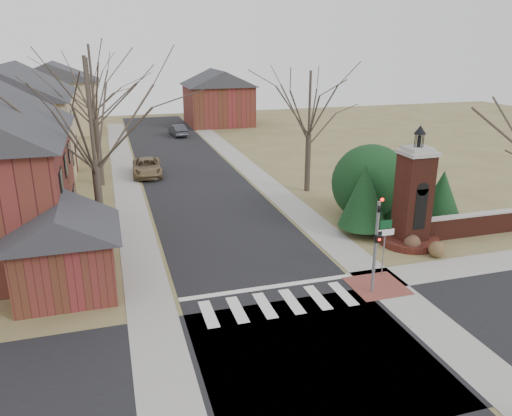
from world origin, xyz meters
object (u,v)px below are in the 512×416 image
object	(u,v)px
brick_gate_monument	(412,206)
pickup_truck	(147,167)
distant_car	(178,130)
traffic_signal_pole	(377,238)
sign_post	(385,237)

from	to	relation	value
brick_gate_monument	pickup_truck	size ratio (longest dim) A/B	1.30
brick_gate_monument	distant_car	size ratio (longest dim) A/B	1.60
traffic_signal_pole	pickup_truck	bearing A→B (deg)	108.28
pickup_truck	distant_car	size ratio (longest dim) A/B	1.23
sign_post	pickup_truck	world-z (taller)	sign_post
traffic_signal_pole	distant_car	size ratio (longest dim) A/B	1.11
sign_post	traffic_signal_pole	bearing A→B (deg)	-132.43
traffic_signal_pole	distant_car	xyz separation A→B (m)	(-2.70, 40.43, -1.92)
brick_gate_monument	distant_car	xyz separation A→B (m)	(-7.40, 36.01, -1.50)
sign_post	brick_gate_monument	distance (m)	4.55
brick_gate_monument	distant_car	world-z (taller)	brick_gate_monument
traffic_signal_pole	brick_gate_monument	distance (m)	6.47
brick_gate_monument	pickup_truck	world-z (taller)	brick_gate_monument
traffic_signal_pole	brick_gate_monument	size ratio (longest dim) A/B	0.69
sign_post	distant_car	bearing A→B (deg)	95.84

